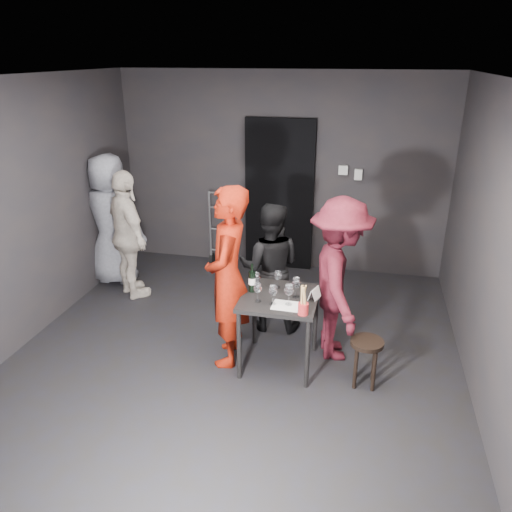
% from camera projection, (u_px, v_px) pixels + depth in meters
% --- Properties ---
extents(floor, '(4.50, 5.00, 0.02)m').
position_uv_depth(floor, '(235.00, 357.00, 5.11)').
color(floor, black).
rests_on(floor, ground).
extents(ceiling, '(4.50, 5.00, 0.02)m').
position_uv_depth(ceiling, '(230.00, 77.00, 4.09)').
color(ceiling, silver).
rests_on(ceiling, ground).
extents(wall_back, '(4.50, 0.04, 2.70)m').
position_uv_depth(wall_back, '(281.00, 173.00, 6.85)').
color(wall_back, black).
rests_on(wall_back, ground).
extents(wall_front, '(4.50, 0.04, 2.70)m').
position_uv_depth(wall_front, '(92.00, 406.00, 2.34)').
color(wall_front, black).
rests_on(wall_front, ground).
extents(wall_left, '(0.04, 5.00, 2.70)m').
position_uv_depth(wall_left, '(19.00, 216.00, 5.06)').
color(wall_left, black).
rests_on(wall_left, ground).
extents(wall_right, '(0.04, 5.00, 2.70)m').
position_uv_depth(wall_right, '(494.00, 253.00, 4.13)').
color(wall_right, black).
rests_on(wall_right, ground).
extents(doorway, '(0.95, 0.10, 2.10)m').
position_uv_depth(doorway, '(279.00, 196.00, 6.91)').
color(doorway, black).
rests_on(doorway, ground).
extents(wallbox_upper, '(0.12, 0.06, 0.12)m').
position_uv_depth(wallbox_upper, '(343.00, 170.00, 6.59)').
color(wallbox_upper, '#B7B7B2').
rests_on(wallbox_upper, wall_back).
extents(wallbox_lower, '(0.10, 0.06, 0.14)m').
position_uv_depth(wallbox_lower, '(358.00, 174.00, 6.57)').
color(wallbox_lower, '#B7B7B2').
rests_on(wallbox_lower, wall_back).
extents(hand_truck, '(0.37, 0.32, 1.10)m').
position_uv_depth(hand_truck, '(221.00, 253.00, 7.21)').
color(hand_truck, '#B2B2B7').
rests_on(hand_truck, floor).
extents(tasting_table, '(0.72, 0.72, 0.75)m').
position_uv_depth(tasting_table, '(280.00, 305.00, 4.76)').
color(tasting_table, black).
rests_on(tasting_table, floor).
extents(stool, '(0.31, 0.31, 0.47)m').
position_uv_depth(stool, '(366.00, 351.00, 4.56)').
color(stool, black).
rests_on(stool, floor).
extents(server_red, '(0.61, 0.84, 2.14)m').
position_uv_depth(server_red, '(227.00, 261.00, 4.70)').
color(server_red, '#9B1A08').
rests_on(server_red, floor).
extents(woman_black, '(0.71, 0.42, 1.39)m').
position_uv_depth(woman_black, '(270.00, 269.00, 5.44)').
color(woman_black, black).
rests_on(woman_black, floor).
extents(man_maroon, '(0.81, 1.28, 1.83)m').
position_uv_depth(man_maroon, '(340.00, 272.00, 4.83)').
color(man_maroon, '#53131F').
rests_on(man_maroon, floor).
extents(bystander_cream, '(1.08, 1.05, 1.74)m').
position_uv_depth(bystander_cream, '(128.00, 231.00, 6.09)').
color(bystander_cream, '#F0E0CE').
rests_on(bystander_cream, floor).
extents(bystander_grey, '(0.98, 0.54, 2.00)m').
position_uv_depth(bystander_grey, '(110.00, 210.00, 6.45)').
color(bystander_grey, gray).
rests_on(bystander_grey, floor).
extents(tasting_mat, '(0.31, 0.21, 0.00)m').
position_uv_depth(tasting_mat, '(289.00, 306.00, 4.53)').
color(tasting_mat, white).
rests_on(tasting_mat, tasting_table).
extents(wine_glass_a, '(0.08, 0.08, 0.20)m').
position_uv_depth(wine_glass_a, '(258.00, 292.00, 4.59)').
color(wine_glass_a, white).
rests_on(wine_glass_a, tasting_table).
extents(wine_glass_b, '(0.10, 0.10, 0.20)m').
position_uv_depth(wine_glass_b, '(256.00, 281.00, 4.80)').
color(wine_glass_b, white).
rests_on(wine_glass_b, tasting_table).
extents(wine_glass_c, '(0.09, 0.09, 0.19)m').
position_uv_depth(wine_glass_c, '(278.00, 279.00, 4.86)').
color(wine_glass_c, white).
rests_on(wine_glass_c, tasting_table).
extents(wine_glass_d, '(0.09, 0.09, 0.21)m').
position_uv_depth(wine_glass_d, '(273.00, 294.00, 4.53)').
color(wine_glass_d, white).
rests_on(wine_glass_d, tasting_table).
extents(wine_glass_e, '(0.10, 0.10, 0.22)m').
position_uv_depth(wine_glass_e, '(289.00, 294.00, 4.52)').
color(wine_glass_e, white).
rests_on(wine_glass_e, tasting_table).
extents(wine_glass_f, '(0.10, 0.10, 0.22)m').
position_uv_depth(wine_glass_f, '(296.00, 287.00, 4.67)').
color(wine_glass_f, white).
rests_on(wine_glass_f, tasting_table).
extents(wine_bottle, '(0.07, 0.07, 0.29)m').
position_uv_depth(wine_bottle, '(252.00, 281.00, 4.78)').
color(wine_bottle, black).
rests_on(wine_bottle, tasting_table).
extents(breadstick_cup, '(0.09, 0.09, 0.29)m').
position_uv_depth(breadstick_cup, '(303.00, 301.00, 4.35)').
color(breadstick_cup, red).
rests_on(breadstick_cup, tasting_table).
extents(reserved_card, '(0.13, 0.16, 0.11)m').
position_uv_depth(reserved_card, '(313.00, 293.00, 4.66)').
color(reserved_card, white).
rests_on(reserved_card, tasting_table).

